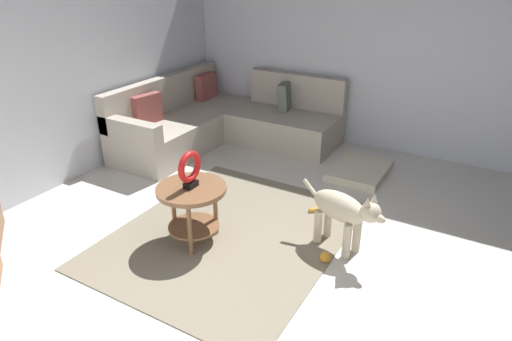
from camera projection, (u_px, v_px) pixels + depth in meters
ground_plane at (292, 272)px, 3.66m from camera, size 6.00×6.00×0.10m
wall_back at (28, 64)px, 4.39m from camera, size 6.00×0.12×2.70m
wall_right at (402, 45)px, 5.36m from camera, size 0.12×6.00×2.70m
area_rug at (230, 234)px, 4.07m from camera, size 2.30×1.90×0.01m
sectional_couch at (222, 123)px, 5.98m from camera, size 2.20×2.25×0.88m
side_table at (192, 200)px, 3.81m from camera, size 0.60×0.60×0.54m
torus_sculpture at (190, 169)px, 3.68m from camera, size 0.28×0.08×0.33m
dog_bed_mat at (360, 170)px, 5.21m from camera, size 0.80×0.60×0.09m
dog at (343, 211)px, 3.72m from camera, size 0.37×0.82×0.63m
dog_toy_ball at (325, 257)px, 3.69m from camera, size 0.09×0.09×0.09m
dog_toy_rope at (318, 210)px, 4.42m from camera, size 0.14×0.16×0.05m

